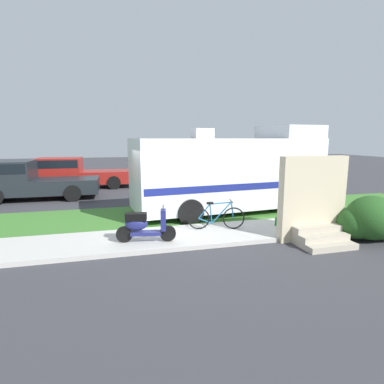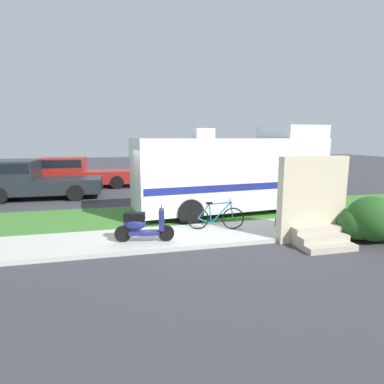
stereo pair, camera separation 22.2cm
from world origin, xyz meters
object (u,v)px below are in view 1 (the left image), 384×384
object	(u,v)px
bicycle	(216,217)
bottle_green	(276,222)
motorhome_rv	(231,172)
pickup_truck_far	(75,172)
pickup_truck_near	(24,179)
scooter	(144,225)

from	to	relation	value
bicycle	bottle_green	bearing A→B (deg)	-3.79
motorhome_rv	bottle_green	bearing A→B (deg)	-77.76
pickup_truck_far	bottle_green	distance (m)	12.73
pickup_truck_near	motorhome_rv	bearing A→B (deg)	-29.84
scooter	pickup_truck_near	world-z (taller)	pickup_truck_near
pickup_truck_far	bottle_green	size ratio (longest dim) A/B	18.74
pickup_truck_far	motorhome_rv	bearing A→B (deg)	-50.85
bicycle	pickup_truck_far	xyz separation A→B (m)	(-5.09, 10.42, 0.45)
bicycle	pickup_truck_near	world-z (taller)	pickup_truck_near
pickup_truck_far	bottle_green	xyz separation A→B (m)	(7.07, -10.55, -0.71)
bicycle	pickup_truck_near	bearing A→B (deg)	134.07
motorhome_rv	pickup_truck_far	bearing A→B (deg)	129.15
scooter	motorhome_rv	bearing A→B (deg)	39.37
pickup_truck_near	bottle_green	world-z (taller)	pickup_truck_near
bottle_green	motorhome_rv	bearing A→B (deg)	102.24
motorhome_rv	bottle_green	distance (m)	2.94
motorhome_rv	pickup_truck_near	size ratio (longest dim) A/B	1.38
bottle_green	scooter	bearing A→B (deg)	-173.31
motorhome_rv	pickup_truck_far	world-z (taller)	motorhome_rv
pickup_truck_near	bottle_green	xyz separation A→B (m)	(9.01, -7.40, -0.74)
bottle_green	pickup_truck_far	bearing A→B (deg)	123.83
bicycle	pickup_truck_near	xyz separation A→B (m)	(-7.03, 7.26, 0.48)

